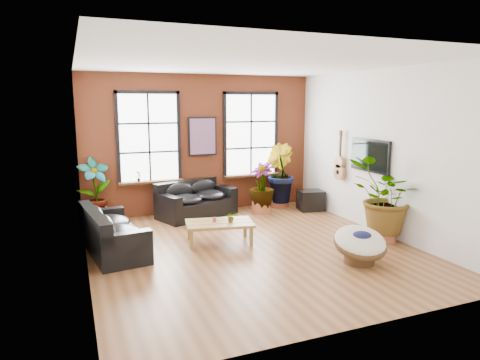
{
  "coord_description": "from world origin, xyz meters",
  "views": [
    {
      "loc": [
        -3.14,
        -7.29,
        2.77
      ],
      "look_at": [
        0.0,
        0.6,
        1.25
      ],
      "focal_mm": 32.0,
      "sensor_mm": 36.0,
      "label": 1
    }
  ],
  "objects_px": {
    "sofa_back": "(195,200)",
    "coffee_table": "(219,224)",
    "sofa_left": "(110,233)",
    "papasan_chair": "(360,244)"
  },
  "relations": [
    {
      "from": "papasan_chair",
      "to": "sofa_back",
      "type": "bearing_deg",
      "value": 125.96
    },
    {
      "from": "sofa_back",
      "to": "coffee_table",
      "type": "bearing_deg",
      "value": -113.92
    },
    {
      "from": "sofa_left",
      "to": "coffee_table",
      "type": "height_order",
      "value": "sofa_left"
    },
    {
      "from": "sofa_back",
      "to": "sofa_left",
      "type": "bearing_deg",
      "value": -159.05
    },
    {
      "from": "sofa_back",
      "to": "coffee_table",
      "type": "relative_size",
      "value": 1.46
    },
    {
      "from": "sofa_back",
      "to": "coffee_table",
      "type": "distance_m",
      "value": 2.2
    },
    {
      "from": "sofa_back",
      "to": "sofa_left",
      "type": "xyz_separation_m",
      "value": [
        -2.22,
        -1.97,
        -0.02
      ]
    },
    {
      "from": "sofa_back",
      "to": "sofa_left",
      "type": "distance_m",
      "value": 2.97
    },
    {
      "from": "coffee_table",
      "to": "papasan_chair",
      "type": "bearing_deg",
      "value": -35.25
    },
    {
      "from": "coffee_table",
      "to": "papasan_chair",
      "type": "distance_m",
      "value": 2.76
    }
  ]
}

